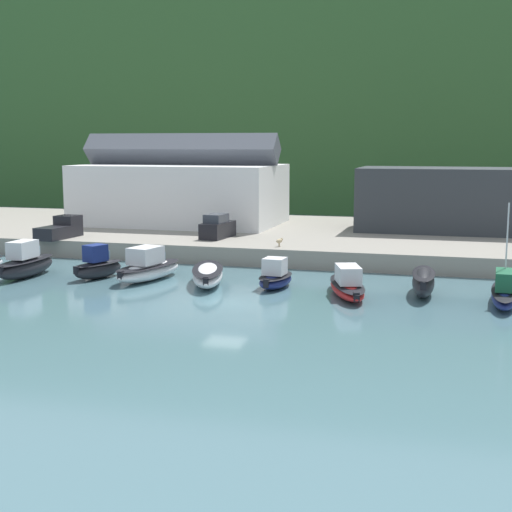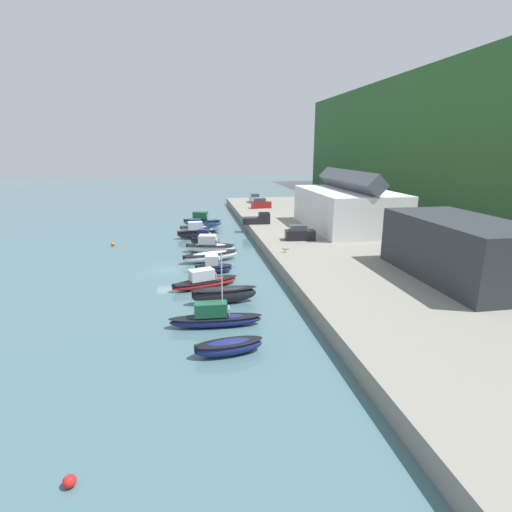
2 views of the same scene
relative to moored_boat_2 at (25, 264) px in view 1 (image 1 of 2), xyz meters
name	(u,v)px [view 1 (image 1 of 2)]	position (x,y,z in m)	size (l,w,h in m)	color
ground_plane	(225,303)	(16.92, -4.18, -1.02)	(320.00, 320.00, 0.00)	#476B75
hillside_backdrop	(383,109)	(16.92, 86.98, 14.98)	(240.00, 69.72, 32.00)	#335B2D
quay_promenade	(311,237)	(16.92, 22.53, -0.26)	(114.93, 27.45, 1.50)	gray
harbor_clubhouse	(181,191)	(2.64, 24.37, 3.86)	(20.79, 12.35, 9.37)	white
yacht_club_building	(446,200)	(29.50, 25.25, 3.50)	(16.53, 8.28, 6.03)	#2D3338
moored_boat_2	(25,264)	(0.00, 0.00, 0.00)	(1.89, 6.60, 2.76)	black
moored_boat_3	(98,266)	(5.37, 1.02, -0.10)	(2.95, 4.70, 2.53)	black
moored_boat_4	(148,268)	(9.17, 1.49, -0.12)	(3.75, 7.34, 2.46)	white
moored_boat_5	(208,274)	(13.83, 1.30, -0.34)	(4.37, 7.91, 1.27)	silver
moored_boat_6	(275,277)	(18.75, 1.33, -0.28)	(2.19, 4.50, 2.09)	navy
moored_boat_7	(347,285)	(23.90, 0.05, -0.31)	(4.12, 7.54, 2.03)	red
moored_boat_8	(423,281)	(28.64, 1.71, -0.13)	(1.74, 6.32, 1.69)	black
moored_boat_9	(504,292)	(33.60, 0.46, -0.27)	(1.96, 7.78, 6.21)	navy
parked_car_0	(217,228)	(10.11, 14.28, 1.41)	(2.20, 4.35, 2.16)	black
pickup_truck_0	(62,228)	(-3.34, 10.71, 1.31)	(2.34, 4.87, 1.90)	black
dog_on_quay	(279,241)	(16.72, 10.59, 0.95)	(0.56, 0.88, 0.68)	tan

